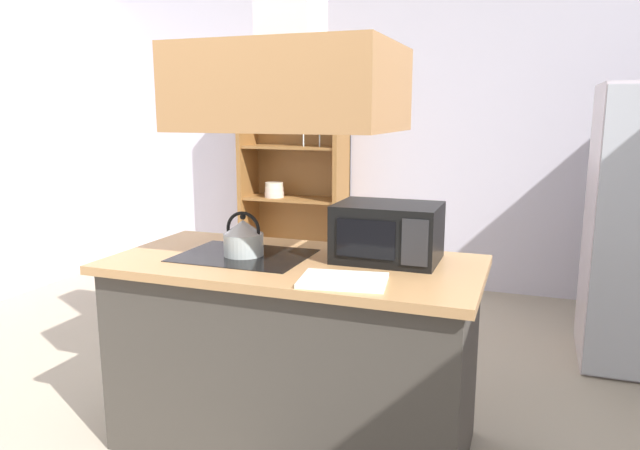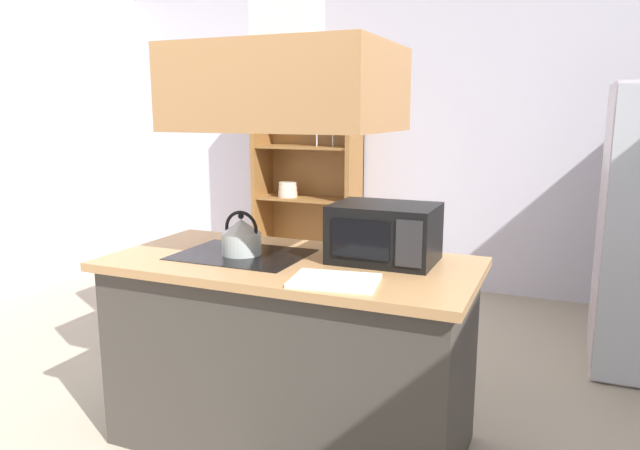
{
  "view_description": "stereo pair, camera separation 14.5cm",
  "coord_description": "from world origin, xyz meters",
  "views": [
    {
      "loc": [
        1.2,
        -2.23,
        1.56
      ],
      "look_at": [
        0.21,
        0.49,
        1.0
      ],
      "focal_mm": 32.73,
      "sensor_mm": 36.0,
      "label": 1
    },
    {
      "loc": [
        1.34,
        -2.18,
        1.56
      ],
      "look_at": [
        0.21,
        0.49,
        1.0
      ],
      "focal_mm": 32.73,
      "sensor_mm": 36.0,
      "label": 2
    }
  ],
  "objects": [
    {
      "name": "kitchen_island",
      "position": [
        0.21,
        0.14,
        0.45
      ],
      "size": [
        1.69,
        0.83,
        0.9
      ],
      "color": "#403B34",
      "rests_on": "ground"
    },
    {
      "name": "cutting_board",
      "position": [
        0.53,
        -0.12,
        0.91
      ],
      "size": [
        0.37,
        0.29,
        0.02
      ],
      "primitive_type": "cube",
      "rotation": [
        0.0,
        0.0,
        0.15
      ],
      "color": "white",
      "rests_on": "kitchen_island"
    },
    {
      "name": "wall_back",
      "position": [
        0.0,
        3.0,
        1.35
      ],
      "size": [
        6.0,
        0.12,
        2.7
      ],
      "primitive_type": "cube",
      "color": "silver",
      "rests_on": "ground"
    },
    {
      "name": "kettle",
      "position": [
        -0.05,
        0.14,
        0.99
      ],
      "size": [
        0.19,
        0.19,
        0.21
      ],
      "color": "#ADB7B5",
      "rests_on": "kitchen_island"
    },
    {
      "name": "microwave",
      "position": [
        0.6,
        0.29,
        1.03
      ],
      "size": [
        0.46,
        0.35,
        0.26
      ],
      "color": "black",
      "rests_on": "kitchen_island"
    },
    {
      "name": "range_hood",
      "position": [
        0.21,
        0.14,
        1.77
      ],
      "size": [
        0.9,
        0.7,
        1.22
      ],
      "color": "#AE7A49"
    },
    {
      "name": "dish_cabinet",
      "position": [
        -0.88,
        2.78,
        0.85
      ],
      "size": [
        0.98,
        0.4,
        1.92
      ],
      "color": "brown",
      "rests_on": "ground"
    },
    {
      "name": "ground_plane",
      "position": [
        0.0,
        0.0,
        0.0
      ],
      "size": [
        7.8,
        7.8,
        0.0
      ],
      "primitive_type": "plane",
      "color": "tan"
    }
  ]
}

